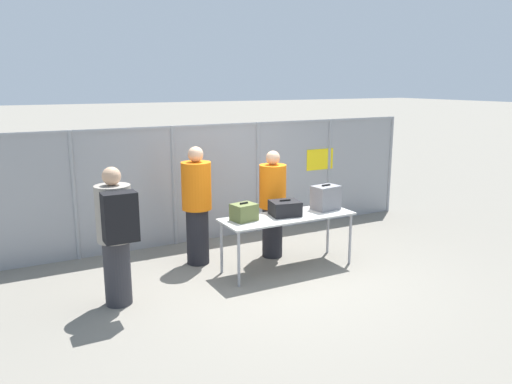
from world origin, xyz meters
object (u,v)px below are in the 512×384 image
suitcase_black (285,208)px  suitcase_grey (326,198)px  utility_trailer (260,184)px  inspection_table (288,220)px  suitcase_olive (244,212)px  security_worker_far (197,204)px  security_worker_near (273,203)px  traveler_hooded (116,232)px

suitcase_black → suitcase_grey: 0.73m
suitcase_black → utility_trailer: 4.34m
inspection_table → suitcase_black: 0.18m
suitcase_grey → suitcase_olive: bearing=179.0°
inspection_table → security_worker_far: bearing=142.8°
suitcase_olive → utility_trailer: (2.39, 3.90, -0.53)m
suitcase_grey → security_worker_near: security_worker_near is taller
suitcase_grey → utility_trailer: suitcase_grey is taller
suitcase_olive → security_worker_near: (0.73, 0.48, -0.05)m
suitcase_black → traveler_hooded: (-2.44, -0.15, 0.04)m
suitcase_black → security_worker_near: bearing=80.1°
security_worker_far → utility_trailer: size_ratio=0.50×
suitcase_grey → security_worker_near: size_ratio=0.26×
suitcase_grey → security_worker_far: security_worker_far is taller
suitcase_grey → traveler_hooded: 3.17m
inspection_table → suitcase_black: bearing=119.9°
security_worker_near → security_worker_far: size_ratio=0.94×
suitcase_black → suitcase_olive: bearing=176.8°
utility_trailer → inspection_table: bearing=-113.4°
suitcase_olive → suitcase_grey: 1.37m
inspection_table → security_worker_near: size_ratio=1.18×
inspection_table → suitcase_grey: bearing=4.4°
traveler_hooded → suitcase_olive: bearing=7.5°
traveler_hooded → utility_trailer: (4.18, 4.09, -0.56)m
suitcase_black → suitcase_grey: (0.72, 0.01, 0.07)m
traveler_hooded → security_worker_near: bearing=16.2°
suitcase_olive → security_worker_far: size_ratio=0.21×
suitcase_olive → security_worker_far: (-0.41, 0.74, 0.00)m
suitcase_grey → traveler_hooded: traveler_hooded is taller
inspection_table → suitcase_black: suitcase_black is taller
traveler_hooded → inspection_table: bearing=4.1°
suitcase_grey → traveler_hooded: (-3.16, -0.17, -0.03)m
security_worker_far → suitcase_grey: bearing=162.3°
inspection_table → suitcase_olive: size_ratio=5.44×
suitcase_black → utility_trailer: suitcase_black is taller
suitcase_olive → traveler_hooded: traveler_hooded is taller
traveler_hooded → utility_trailer: 5.88m
suitcase_olive → security_worker_near: size_ratio=0.22×
suitcase_grey → traveler_hooded: bearing=-177.0°
security_worker_near → suitcase_grey: bearing=153.7°
traveler_hooded → security_worker_near: 2.62m
suitcase_grey → security_worker_near: bearing=141.7°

